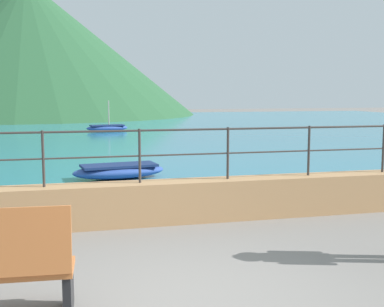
# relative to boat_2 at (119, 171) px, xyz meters

# --- Properties ---
(ground_plane) EXTENTS (120.00, 120.00, 0.00)m
(ground_plane) POSITION_rel_boat_2_xyz_m (-0.07, -7.40, -0.26)
(ground_plane) COLOR slate
(promenade_wall) EXTENTS (20.00, 0.56, 0.70)m
(promenade_wall) POSITION_rel_boat_2_xyz_m (-0.07, -4.20, 0.09)
(promenade_wall) COLOR tan
(promenade_wall) RESTS_ON ground
(railing) EXTENTS (18.44, 0.04, 0.90)m
(railing) POSITION_rel_boat_2_xyz_m (-0.07, -4.20, 1.06)
(railing) COLOR #383330
(railing) RESTS_ON promenade_wall
(lake_water) EXTENTS (64.00, 44.32, 0.06)m
(lake_water) POSITION_rel_boat_2_xyz_m (-0.07, 18.44, -0.23)
(lake_water) COLOR teal
(lake_water) RESTS_ON ground
(hill_main) EXTENTS (31.87, 31.87, 12.81)m
(hill_main) POSITION_rel_boat_2_xyz_m (-4.65, 38.53, 6.15)
(hill_main) COLOR #285633
(hill_main) RESTS_ON ground
(boat_2) EXTENTS (2.40, 1.21, 0.36)m
(boat_2) POSITION_rel_boat_2_xyz_m (0.00, 0.00, 0.00)
(boat_2) COLOR #2D4C9E
(boat_2) RESTS_ON lake_water
(boat_4) EXTENTS (2.41, 1.22, 1.69)m
(boat_4) POSITION_rel_boat_2_xyz_m (0.92, 15.59, 0.00)
(boat_4) COLOR #2D4C9E
(boat_4) RESTS_ON lake_water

